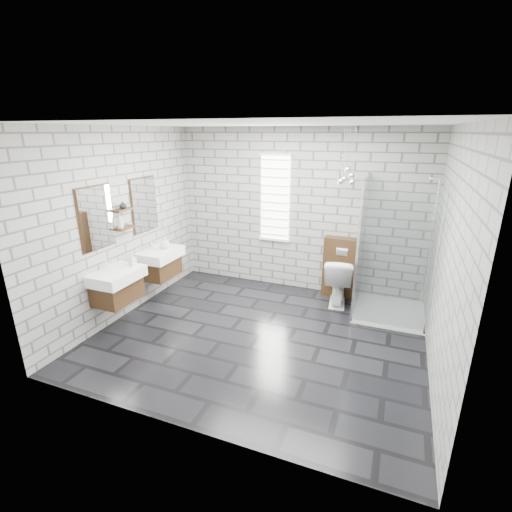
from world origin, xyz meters
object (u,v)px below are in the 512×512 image
Objects in this scene: vanity_left at (115,277)px; cistern_panel at (342,267)px; shower_enclosure at (385,285)px; toilet at (338,280)px; vanity_right at (158,255)px.

vanity_left is 3.49m from cistern_panel.
cistern_panel is 0.49× the size of shower_enclosure.
shower_enclosure is at bearing 26.17° from vanity_left.
shower_enclosure is 2.69× the size of toilet.
shower_enclosure is 0.75m from toilet.
shower_enclosure is at bearing 11.35° from vanity_right.
vanity_left is 2.08× the size of toilet.
vanity_right is (0.00, 0.99, 0.00)m from vanity_left.
cistern_panel is 0.87m from shower_enclosure.
vanity_left is at bearing -141.01° from cistern_panel.
vanity_right is 0.77× the size of shower_enclosure.
vanity_left reaches higher than cistern_panel.
vanity_right is 2.97m from cistern_panel.
shower_enclosure is at bearing 154.25° from toilet.
vanity_right is 1.57× the size of cistern_panel.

